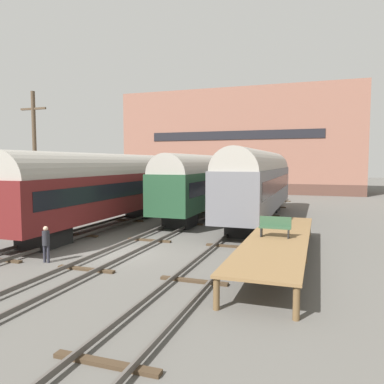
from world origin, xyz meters
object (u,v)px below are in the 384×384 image
at_px(bench, 275,226).
at_px(utility_pole, 35,161).
at_px(train_car_maroon, 103,186).
at_px(train_car_green, 203,181).
at_px(train_car_grey, 259,181).
at_px(person_worker, 46,241).

bearing_deg(bench, utility_pole, 173.94).
height_order(train_car_maroon, train_car_green, train_car_green).
xyz_separation_m(train_car_maroon, utility_pole, (-2.71, -3.20, 1.64)).
bearing_deg(train_car_grey, train_car_maroon, -145.33).
distance_m(train_car_grey, bench, 11.56).
bearing_deg(train_car_grey, train_car_green, 167.65).
distance_m(train_car_maroon, train_car_green, 8.81).
bearing_deg(utility_pole, bench, -6.06).
relative_size(train_car_green, person_worker, 10.02).
distance_m(train_car_green, utility_pole, 13.07).
height_order(train_car_maroon, utility_pole, utility_pole).
relative_size(train_car_maroon, person_worker, 10.86).
xyz_separation_m(train_car_maroon, bench, (11.81, -4.74, -1.27)).
bearing_deg(train_car_green, bench, -59.68).
relative_size(train_car_maroon, bench, 12.61).
distance_m(train_car_maroon, bench, 12.79).
relative_size(train_car_maroon, train_car_grey, 0.98).
height_order(train_car_grey, bench, train_car_grey).
bearing_deg(person_worker, bench, 20.77).
bearing_deg(utility_pole, person_worker, -45.69).
bearing_deg(train_car_maroon, train_car_green, 58.03).
height_order(train_car_maroon, person_worker, train_car_maroon).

